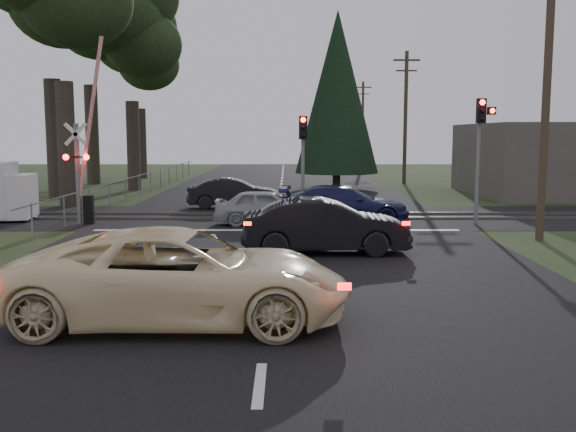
{
  "coord_description": "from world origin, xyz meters",
  "views": [
    {
      "loc": [
        0.37,
        -14.34,
        3.38
      ],
      "look_at": [
        0.4,
        2.03,
        1.3
      ],
      "focal_mm": 40.0,
      "sensor_mm": 36.0,
      "label": 1
    }
  ],
  "objects_px": {
    "utility_pole_mid": "(406,115)",
    "utility_pole_far": "(363,122)",
    "crossing_signal": "(84,170)",
    "dark_car_far": "(234,193)",
    "dark_hatchback": "(325,226)",
    "blue_sedan": "(344,204)",
    "traffic_signal_right": "(481,137)",
    "silver_car": "(267,207)",
    "cream_coupe": "(181,276)",
    "utility_pole_near": "(547,91)",
    "traffic_signal_center": "(303,150)"
  },
  "relations": [
    {
      "from": "utility_pole_mid",
      "to": "utility_pole_far",
      "type": "height_order",
      "value": "same"
    },
    {
      "from": "silver_car",
      "to": "dark_car_far",
      "type": "distance_m",
      "value": 5.8
    },
    {
      "from": "traffic_signal_center",
      "to": "dark_hatchback",
      "type": "height_order",
      "value": "traffic_signal_center"
    },
    {
      "from": "silver_car",
      "to": "blue_sedan",
      "type": "relative_size",
      "value": 0.8
    },
    {
      "from": "utility_pole_mid",
      "to": "blue_sedan",
      "type": "relative_size",
      "value": 1.82
    },
    {
      "from": "utility_pole_far",
      "to": "utility_pole_near",
      "type": "bearing_deg",
      "value": -90.0
    },
    {
      "from": "crossing_signal",
      "to": "dark_car_far",
      "type": "height_order",
      "value": "crossing_signal"
    },
    {
      "from": "traffic_signal_right",
      "to": "dark_car_far",
      "type": "bearing_deg",
      "value": 149.44
    },
    {
      "from": "utility_pole_near",
      "to": "dark_car_far",
      "type": "height_order",
      "value": "utility_pole_near"
    },
    {
      "from": "blue_sedan",
      "to": "dark_car_far",
      "type": "xyz_separation_m",
      "value": [
        -4.67,
        5.01,
        -0.02
      ]
    },
    {
      "from": "utility_pole_far",
      "to": "blue_sedan",
      "type": "bearing_deg",
      "value": -97.51
    },
    {
      "from": "utility_pole_near",
      "to": "blue_sedan",
      "type": "relative_size",
      "value": 1.82
    },
    {
      "from": "traffic_signal_right",
      "to": "cream_coupe",
      "type": "height_order",
      "value": "traffic_signal_right"
    },
    {
      "from": "crossing_signal",
      "to": "cream_coupe",
      "type": "distance_m",
      "value": 14.09
    },
    {
      "from": "crossing_signal",
      "to": "cream_coupe",
      "type": "relative_size",
      "value": 1.14
    },
    {
      "from": "cream_coupe",
      "to": "utility_pole_mid",
      "type": "bearing_deg",
      "value": -16.79
    },
    {
      "from": "blue_sedan",
      "to": "traffic_signal_right",
      "type": "bearing_deg",
      "value": -93.13
    },
    {
      "from": "dark_hatchback",
      "to": "silver_car",
      "type": "height_order",
      "value": "dark_hatchback"
    },
    {
      "from": "blue_sedan",
      "to": "cream_coupe",
      "type": "bearing_deg",
      "value": 167.21
    },
    {
      "from": "dark_hatchback",
      "to": "utility_pole_mid",
      "type": "bearing_deg",
      "value": -16.57
    },
    {
      "from": "silver_car",
      "to": "dark_car_far",
      "type": "bearing_deg",
      "value": 20.08
    },
    {
      "from": "utility_pole_mid",
      "to": "cream_coupe",
      "type": "height_order",
      "value": "utility_pole_mid"
    },
    {
      "from": "utility_pole_near",
      "to": "silver_car",
      "type": "distance_m",
      "value": 10.41
    },
    {
      "from": "traffic_signal_right",
      "to": "utility_pole_mid",
      "type": "distance_m",
      "value": 20.6
    },
    {
      "from": "crossing_signal",
      "to": "dark_car_far",
      "type": "relative_size",
      "value": 1.65
    },
    {
      "from": "utility_pole_near",
      "to": "utility_pole_mid",
      "type": "xyz_separation_m",
      "value": [
        0.0,
        24.0,
        0.0
      ]
    },
    {
      "from": "utility_pole_near",
      "to": "utility_pole_far",
      "type": "xyz_separation_m",
      "value": [
        0.0,
        49.0,
        0.0
      ]
    },
    {
      "from": "utility_pole_far",
      "to": "cream_coupe",
      "type": "bearing_deg",
      "value": -99.81
    },
    {
      "from": "utility_pole_far",
      "to": "dark_hatchback",
      "type": "bearing_deg",
      "value": -97.83
    },
    {
      "from": "silver_car",
      "to": "cream_coupe",
      "type": "bearing_deg",
      "value": 177.77
    },
    {
      "from": "crossing_signal",
      "to": "blue_sedan",
      "type": "height_order",
      "value": "crossing_signal"
    },
    {
      "from": "utility_pole_mid",
      "to": "dark_car_far",
      "type": "xyz_separation_m",
      "value": [
        -10.58,
        -14.84,
        -4.03
      ]
    },
    {
      "from": "utility_pole_mid",
      "to": "crossing_signal",
      "type": "bearing_deg",
      "value": -127.97
    },
    {
      "from": "dark_hatchback",
      "to": "blue_sedan",
      "type": "height_order",
      "value": "dark_hatchback"
    },
    {
      "from": "crossing_signal",
      "to": "utility_pole_near",
      "type": "distance_m",
      "value": 16.44
    },
    {
      "from": "utility_pole_mid",
      "to": "utility_pole_far",
      "type": "relative_size",
      "value": 1.0
    },
    {
      "from": "traffic_signal_center",
      "to": "utility_pole_mid",
      "type": "xyz_separation_m",
      "value": [
        7.5,
        19.32,
        1.92
      ]
    },
    {
      "from": "traffic_signal_center",
      "to": "cream_coupe",
      "type": "xyz_separation_m",
      "value": [
        -2.54,
        -13.71,
        -1.96
      ]
    },
    {
      "from": "utility_pole_far",
      "to": "dark_car_far",
      "type": "bearing_deg",
      "value": -104.87
    },
    {
      "from": "silver_car",
      "to": "blue_sedan",
      "type": "height_order",
      "value": "blue_sedan"
    },
    {
      "from": "traffic_signal_center",
      "to": "blue_sedan",
      "type": "relative_size",
      "value": 0.83
    },
    {
      "from": "traffic_signal_center",
      "to": "utility_pole_near",
      "type": "xyz_separation_m",
      "value": [
        7.5,
        -4.68,
        1.92
      ]
    },
    {
      "from": "cream_coupe",
      "to": "dark_car_far",
      "type": "xyz_separation_m",
      "value": [
        -0.54,
        18.19,
        -0.15
      ]
    },
    {
      "from": "traffic_signal_right",
      "to": "blue_sedan",
      "type": "bearing_deg",
      "value": 172.27
    },
    {
      "from": "utility_pole_mid",
      "to": "dark_car_far",
      "type": "relative_size",
      "value": 2.14
    },
    {
      "from": "utility_pole_mid",
      "to": "dark_car_far",
      "type": "height_order",
      "value": "utility_pole_mid"
    },
    {
      "from": "crossing_signal",
      "to": "utility_pole_mid",
      "type": "xyz_separation_m",
      "value": [
        15.77,
        20.21,
        2.67
      ]
    },
    {
      "from": "utility_pole_near",
      "to": "cream_coupe",
      "type": "distance_m",
      "value": 14.05
    },
    {
      "from": "utility_pole_far",
      "to": "cream_coupe",
      "type": "xyz_separation_m",
      "value": [
        -10.04,
        -58.03,
        -3.88
      ]
    },
    {
      "from": "dark_hatchback",
      "to": "traffic_signal_center",
      "type": "bearing_deg",
      "value": 2.32
    }
  ]
}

